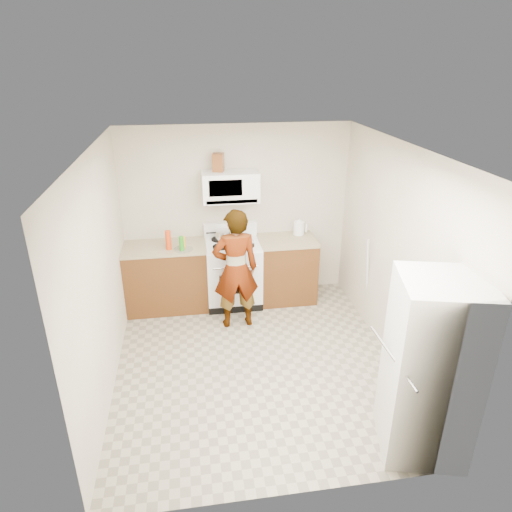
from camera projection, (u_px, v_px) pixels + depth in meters
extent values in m
plane|color=gray|center=(256.00, 362.00, 5.39)|extent=(3.60, 3.60, 0.00)
cube|color=beige|center=(237.00, 214.00, 6.50)|extent=(3.20, 0.02, 2.50)
cube|color=beige|center=(396.00, 257.00, 5.11)|extent=(0.02, 3.60, 2.50)
cube|color=#5C2E15|center=(167.00, 278.00, 6.41)|extent=(1.12, 0.62, 0.90)
cube|color=#998768|center=(164.00, 247.00, 6.22)|extent=(1.14, 0.64, 0.03)
cube|color=#5C2E15|center=(286.00, 270.00, 6.65)|extent=(0.80, 0.62, 0.90)
cube|color=#998768|center=(287.00, 240.00, 6.46)|extent=(0.82, 0.64, 0.03)
cube|color=white|center=(233.00, 274.00, 6.53)|extent=(0.76, 0.65, 0.90)
cube|color=white|center=(233.00, 244.00, 6.34)|extent=(0.76, 0.62, 0.03)
cube|color=white|center=(230.00, 229.00, 6.55)|extent=(0.76, 0.08, 0.20)
cube|color=white|center=(230.00, 186.00, 6.15)|extent=(0.76, 0.38, 0.40)
imported|color=tan|center=(236.00, 269.00, 5.83)|extent=(0.62, 0.43, 1.62)
cube|color=beige|center=(430.00, 369.00, 3.92)|extent=(0.85, 0.85, 1.70)
cylinder|color=white|center=(299.00, 228.00, 6.59)|extent=(0.20, 0.20, 0.19)
cube|color=brown|center=(218.00, 162.00, 6.04)|extent=(0.17, 0.17, 0.24)
cylinder|color=silver|center=(223.00, 235.00, 6.40)|extent=(0.26, 0.26, 0.12)
cube|color=white|center=(244.00, 242.00, 6.30)|extent=(0.27, 0.20, 0.05)
cylinder|color=red|center=(168.00, 240.00, 6.07)|extent=(0.09, 0.09, 0.26)
cylinder|color=gold|center=(183.00, 243.00, 6.10)|extent=(0.07, 0.07, 0.18)
cylinder|color=#228919|center=(182.00, 244.00, 6.03)|extent=(0.08, 0.08, 0.20)
cylinder|color=silver|center=(183.00, 249.00, 6.10)|extent=(0.29, 0.29, 0.01)
cylinder|color=silver|center=(367.00, 280.00, 6.00)|extent=(0.19, 0.20, 1.21)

